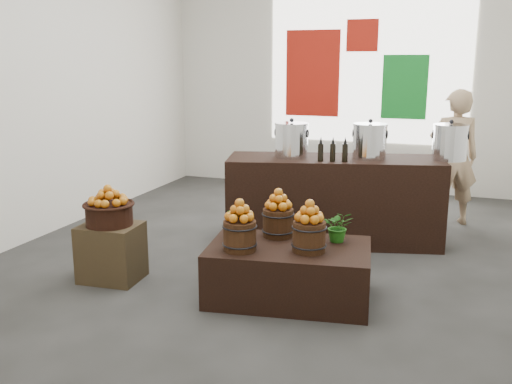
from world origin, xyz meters
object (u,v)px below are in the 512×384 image
(stock_pot_left, at_px, (291,141))
(stock_pot_right, at_px, (450,143))
(stock_pot_center, at_px, (370,142))
(shopper, at_px, (453,158))
(wicker_basket, at_px, (109,215))
(display_table, at_px, (289,272))
(crate, at_px, (111,252))
(counter, at_px, (333,200))

(stock_pot_left, height_order, stock_pot_right, same)
(stock_pot_center, distance_m, shopper, 1.53)
(wicker_basket, distance_m, display_table, 1.82)
(crate, height_order, stock_pot_left, stock_pot_left)
(crate, relative_size, stock_pot_left, 1.47)
(crate, bearing_deg, display_table, 4.92)
(crate, bearing_deg, stock_pot_center, 43.18)
(stock_pot_left, xyz_separation_m, shopper, (1.79, 1.40, -0.32))
(stock_pot_left, height_order, shopper, shopper)
(crate, bearing_deg, wicker_basket, 0.00)
(crate, bearing_deg, stock_pot_right, 36.55)
(crate, xyz_separation_m, stock_pot_center, (2.17, 2.03, 0.92))
(display_table, bearing_deg, stock_pot_left, 97.29)
(stock_pot_center, relative_size, shopper, 0.22)
(stock_pot_right, distance_m, shopper, 1.02)
(display_table, distance_m, stock_pot_center, 2.15)
(stock_pot_center, height_order, stock_pot_right, same)
(display_table, xyz_separation_m, stock_pot_center, (0.40, 1.88, 0.95))
(wicker_basket, height_order, display_table, wicker_basket)
(counter, relative_size, stock_pot_center, 6.47)
(crate, xyz_separation_m, wicker_basket, (0.00, 0.00, 0.38))
(stock_pot_right, bearing_deg, crate, -143.45)
(wicker_basket, relative_size, display_table, 0.31)
(display_table, bearing_deg, counter, 80.89)
(display_table, height_order, shopper, shopper)
(stock_pot_left, bearing_deg, crate, -125.53)
(stock_pot_left, xyz_separation_m, stock_pot_right, (1.74, 0.44, 0.00))
(stock_pot_left, bearing_deg, counter, 14.05)
(wicker_basket, height_order, shopper, shopper)
(stock_pot_right, bearing_deg, stock_pot_left, -165.95)
(wicker_basket, bearing_deg, stock_pot_left, 54.47)
(wicker_basket, bearing_deg, stock_pot_right, 36.55)
(counter, xyz_separation_m, stock_pot_center, (0.38, 0.10, 0.70))
(wicker_basket, bearing_deg, stock_pot_center, 43.18)
(wicker_basket, distance_m, stock_pot_center, 3.02)
(crate, relative_size, shopper, 0.32)
(counter, distance_m, shopper, 1.86)
(counter, xyz_separation_m, shopper, (1.30, 1.28, 0.38))
(display_table, relative_size, counter, 0.58)
(wicker_basket, relative_size, shopper, 0.25)
(crate, height_order, stock_pot_right, stock_pot_right)
(wicker_basket, distance_m, shopper, 4.46)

